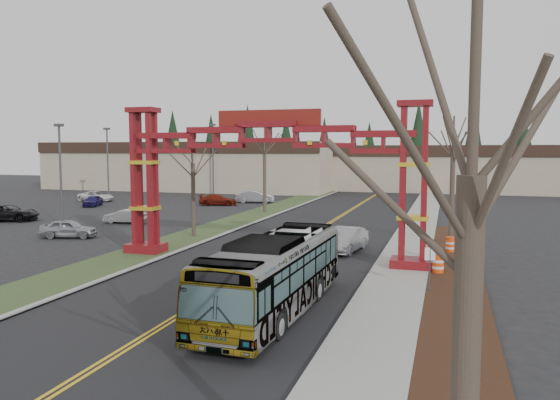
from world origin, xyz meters
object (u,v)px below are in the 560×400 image
at_px(barrel_north, 450,245).
at_px(parked_car_near_c, 8,213).
at_px(barrel_south, 438,264).
at_px(transit_bus, 275,274).
at_px(light_pole_mid, 108,158).
at_px(barrel_mid, 432,252).
at_px(gateway_arch, 269,157).
at_px(bare_tree_median_far, 265,149).
at_px(street_sign, 430,261).
at_px(bare_tree_median_mid, 193,164).
at_px(parked_car_far_a, 255,197).
at_px(light_pole_near, 60,167).
at_px(parked_car_mid_a, 218,200).
at_px(parked_car_near_a, 69,229).
at_px(silver_sedan, 346,240).
at_px(parked_car_far_b, 96,196).
at_px(light_pole_far, 213,154).
at_px(retail_building_west, 200,165).
at_px(bare_tree_right_near, 472,179).
at_px(parked_car_near_b, 125,216).
at_px(retail_building_east, 450,167).
at_px(bare_tree_right_far, 453,149).
at_px(parked_car_mid_b, 93,201).

bearing_deg(barrel_north, parked_car_near_c, 173.50).
xyz_separation_m(parked_car_near_c, barrel_south, (37.14, -10.40, -0.19)).
distance_m(transit_bus, light_pole_mid, 53.07).
bearing_deg(barrel_mid, barrel_south, -83.92).
bearing_deg(transit_bus, barrel_south, 57.17).
height_order(gateway_arch, bare_tree_median_far, gateway_arch).
relative_size(gateway_arch, street_sign, 8.83).
xyz_separation_m(street_sign, barrel_mid, (-0.09, 7.51, -0.99)).
bearing_deg(bare_tree_median_mid, parked_car_far_a, 99.68).
bearing_deg(barrel_mid, transit_bus, -114.53).
height_order(parked_car_far_a, barrel_north, parked_car_far_a).
relative_size(parked_car_far_a, barrel_north, 4.40).
bearing_deg(light_pole_near, barrel_north, -5.42).
bearing_deg(parked_car_mid_a, parked_car_near_c, 132.36).
relative_size(parked_car_near_a, barrel_south, 3.61).
height_order(gateway_arch, light_pole_mid, light_pole_mid).
xyz_separation_m(gateway_arch, parked_car_near_a, (-16.43, 3.50, -5.31)).
distance_m(silver_sedan, bare_tree_median_far, 22.81).
distance_m(light_pole_near, barrel_south, 31.82).
bearing_deg(parked_car_far_b, light_pole_far, -29.27).
bearing_deg(light_pole_near, bare_tree_median_mid, -7.37).
bearing_deg(light_pole_near, light_pole_mid, 115.94).
distance_m(parked_car_near_a, parked_car_far_b, 28.75).
distance_m(bare_tree_median_far, light_pole_far, 24.28).
relative_size(retail_building_west, barrel_north, 44.43).
bearing_deg(gateway_arch, bare_tree_median_mid, 140.44).
bearing_deg(barrel_mid, light_pole_mid, 145.87).
bearing_deg(silver_sedan, barrel_south, -31.66).
bearing_deg(transit_bus, parked_car_mid_a, 118.47).
distance_m(light_pole_near, light_pole_far, 34.07).
height_order(parked_car_far_b, bare_tree_right_near, bare_tree_right_near).
bearing_deg(parked_car_near_b, bare_tree_median_far, 136.83).
bearing_deg(retail_building_west, gateway_arch, -60.93).
bearing_deg(parked_car_near_c, light_pole_far, -30.04).
xyz_separation_m(retail_building_west, bare_tree_median_mid, (22.00, -47.35, 1.59)).
relative_size(transit_bus, light_pole_mid, 1.20).
bearing_deg(parked_car_near_a, street_sign, -124.75).
relative_size(retail_building_east, parked_car_near_b, 10.26).
bearing_deg(bare_tree_right_far, light_pole_near, -179.27).
relative_size(transit_bus, bare_tree_right_far, 1.28).
bearing_deg(bare_tree_median_far, light_pole_mid, 162.19).
bearing_deg(parked_car_mid_b, barrel_north, -42.91).
distance_m(retail_building_west, parked_car_near_b, 44.46).
distance_m(parked_car_far_a, bare_tree_right_near, 59.08).
relative_size(retail_building_east, street_sign, 18.44).
relative_size(gateway_arch, light_pole_near, 2.15).
bearing_deg(barrel_south, bare_tree_right_far, 86.07).
xyz_separation_m(bare_tree_right_far, barrel_south, (-0.65, -9.42, -5.86)).
xyz_separation_m(parked_car_near_c, street_sign, (36.84, -14.31, 0.75)).
distance_m(transit_bus, barrel_mid, 13.53).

